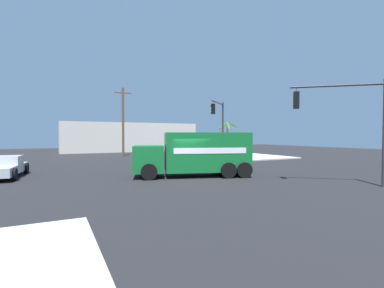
# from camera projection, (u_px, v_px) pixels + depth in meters

# --- Properties ---
(ground_plane) EXTENTS (100.00, 100.00, 0.00)m
(ground_plane) POSITION_uv_depth(u_px,v_px,m) (188.00, 177.00, 18.16)
(ground_plane) COLOR black
(sidewalk_corner_far) EXTENTS (11.18, 11.18, 0.14)m
(sidewalk_corner_far) POSITION_uv_depth(u_px,v_px,m) (234.00, 156.00, 35.08)
(sidewalk_corner_far) COLOR beige
(sidewalk_corner_far) RESTS_ON ground
(delivery_truck) EXTENTS (7.95, 4.82, 2.90)m
(delivery_truck) POSITION_uv_depth(u_px,v_px,m) (196.00, 154.00, 18.51)
(delivery_truck) COLOR #146B2D
(delivery_truck) RESTS_ON ground
(traffic_light_primary) EXTENTS (2.88, 2.54, 6.00)m
(traffic_light_primary) POSITION_uv_depth(u_px,v_px,m) (220.00, 122.00, 27.79)
(traffic_light_primary) COLOR #38383D
(traffic_light_primary) RESTS_ON sidewalk_corner_far
(traffic_light_secondary) EXTENTS (3.74, 3.24, 5.66)m
(traffic_light_secondary) POSITION_uv_depth(u_px,v_px,m) (351.00, 116.00, 14.96)
(traffic_light_secondary) COLOR #38383D
(traffic_light_secondary) RESTS_ON ground
(pickup_silver) EXTENTS (2.70, 5.38, 1.38)m
(pickup_silver) POSITION_uv_depth(u_px,v_px,m) (3.00, 166.00, 17.84)
(pickup_silver) COLOR #B7BABF
(pickup_silver) RESTS_ON ground
(palm_tree_far) EXTENTS (3.14, 2.78, 4.49)m
(palm_tree_far) POSITION_uv_depth(u_px,v_px,m) (228.00, 132.00, 38.44)
(palm_tree_far) COLOR #7A6647
(palm_tree_far) RESTS_ON sidewalk_corner_far
(utility_pole) EXTENTS (2.20, 0.30, 9.04)m
(utility_pole) POSITION_uv_depth(u_px,v_px,m) (123.00, 121.00, 36.88)
(utility_pole) COLOR brown
(utility_pole) RESTS_ON ground
(building_backdrop) EXTENTS (22.38, 6.00, 4.83)m
(building_backdrop) POSITION_uv_depth(u_px,v_px,m) (130.00, 137.00, 48.10)
(building_backdrop) COLOR beige
(building_backdrop) RESTS_ON ground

